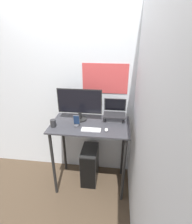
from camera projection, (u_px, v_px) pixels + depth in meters
The scene contains 11 objects.
ground_plane at pixel (88, 198), 2.47m from camera, with size 12.00×12.00×0.00m, color #473828.
wall_back at pixel (94, 96), 2.54m from camera, with size 6.00×0.06×2.60m.
wall_side_right at pixel (141, 119), 1.86m from camera, with size 0.05×6.00×2.60m.
desk at pixel (90, 136), 2.39m from camera, with size 1.04×0.60×1.04m.
laptop at pixel (115, 115), 2.38m from camera, with size 0.30×0.25×0.29m.
monitor at pixel (80, 104), 2.33m from camera, with size 0.60×0.18×0.44m.
keyboard at pixel (91, 130), 2.16m from camera, with size 0.24×0.09×0.02m.
mouse at pixel (106, 130), 2.14m from camera, with size 0.04×0.07×0.03m.
cell_phone at pixel (77, 123), 2.22m from camera, with size 0.08×0.06×0.16m.
computer_tower at pixel (90, 165), 2.68m from camera, with size 0.23×0.41×0.57m.
mug at pixel (53, 123), 2.23m from camera, with size 0.07×0.07×0.10m.
Camera 1 is at (0.33, -1.71, 2.14)m, focal length 28.00 mm.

